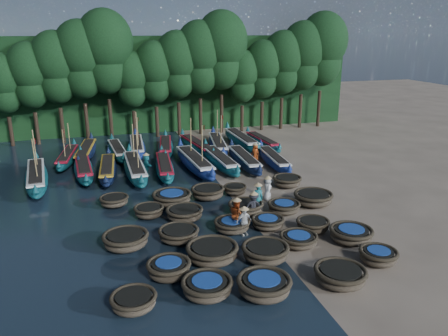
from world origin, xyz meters
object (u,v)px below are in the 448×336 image
object	(u,v)px
coracle_11	(179,234)
long_boat_1	(84,168)
long_boat_4	(165,167)
long_boat_2	(108,169)
coracle_4	(378,256)
long_boat_7	(244,160)
fisherman_4	(244,220)
coracle_0	(134,301)
long_boat_14	(197,146)
coracle_24	(287,181)
long_boat_9	(68,157)
long_boat_17	(262,142)
coracle_16	(185,213)
coracle_2	(264,286)
long_boat_6	(220,160)
fisherman_0	(268,188)
coracle_17	(246,207)
coracle_22	(208,192)
long_boat_16	(241,140)
fisherman_1	(258,197)
long_boat_13	(166,147)
fisherman_6	(255,152)
coracle_5	(169,268)
coracle_21	(172,198)
coracle_19	(313,198)
coracle_8	(299,239)
long_boat_3	(135,168)
long_boat_15	(218,145)
fisherman_2	(237,214)
long_boat_11	(117,151)
long_boat_10	(86,152)
coracle_18	(284,207)
coracle_20	(114,201)
long_boat_12	(137,147)
fisherman_5	(146,164)
long_boat_5	(195,162)
coracle_10	(126,240)
coracle_9	(351,234)
coracle_13	(268,222)
fisherman_3	(254,205)
coracle_7	(265,252)
coracle_6	(212,252)

from	to	relation	value
coracle_11	long_boat_1	bearing A→B (deg)	110.97
long_boat_4	long_boat_2	bearing A→B (deg)	176.61
coracle_4	long_boat_7	bearing A→B (deg)	93.68
long_boat_2	fisherman_4	xyz separation A→B (m)	(6.64, -12.40, 0.34)
coracle_0	long_boat_14	size ratio (longest dim) A/B	0.25
coracle_24	long_boat_9	world-z (taller)	long_boat_9
long_boat_4	long_boat_17	size ratio (longest dim) A/B	1.03
coracle_16	long_boat_9	bearing A→B (deg)	116.71
coracle_2	long_boat_4	xyz separation A→B (m)	(-1.40, 17.35, 0.04)
long_boat_6	fisherman_0	world-z (taller)	fisherman_0
coracle_17	coracle_22	distance (m)	3.44
long_boat_16	fisherman_1	xyz separation A→B (m)	(-4.02, -15.18, 0.36)
long_boat_4	long_boat_13	size ratio (longest dim) A/B	1.02
long_boat_2	fisherman_6	xyz separation A→B (m)	(12.05, 0.52, 0.30)
coracle_5	coracle_21	xyz separation A→B (m)	(1.59, 8.39, 0.02)
long_boat_6	fisherman_6	world-z (taller)	fisherman_6
coracle_19	long_boat_2	bearing A→B (deg)	141.83
coracle_4	coracle_21	size ratio (longest dim) A/B	0.78
coracle_8	coracle_11	bearing A→B (deg)	158.32
coracle_4	long_boat_3	distance (m)	19.14
long_boat_15	fisherman_2	size ratio (longest dim) A/B	4.19
coracle_11	long_boat_11	size ratio (longest dim) A/B	0.30
long_boat_2	fisherman_0	size ratio (longest dim) A/B	4.42
coracle_11	long_boat_10	world-z (taller)	long_boat_10
coracle_24	long_boat_11	xyz separation A→B (m)	(-11.00, 11.35, 0.08)
coracle_18	coracle_20	xyz separation A→B (m)	(-9.77, 3.94, -0.01)
long_boat_12	fisherman_5	bearing A→B (deg)	-85.59
long_boat_10	fisherman_2	bearing A→B (deg)	-57.43
coracle_18	long_boat_2	world-z (taller)	long_boat_2
long_boat_2	long_boat_14	bearing A→B (deg)	34.98
fisherman_0	long_boat_6	bearing A→B (deg)	13.89
long_boat_5	long_boat_15	size ratio (longest dim) A/B	1.11
coracle_5	coracle_4	bearing A→B (deg)	-9.16
coracle_10	long_boat_12	bearing A→B (deg)	82.71
long_boat_15	fisherman_2	distance (m)	16.68
coracle_2	coracle_21	world-z (taller)	coracle_2
coracle_22	coracle_18	bearing A→B (deg)	-42.44
coracle_9	long_boat_2	size ratio (longest dim) A/B	0.29
long_boat_6	long_boat_7	size ratio (longest dim) A/B	1.04
coracle_13	long_boat_3	xyz separation A→B (m)	(-6.19, 11.44, 0.22)
long_boat_1	long_boat_13	distance (m)	8.38
coracle_9	fisherman_3	size ratio (longest dim) A/B	1.24
long_boat_1	fisherman_4	xyz separation A→B (m)	(8.38, -13.12, 0.32)
coracle_13	long_boat_4	xyz separation A→B (m)	(-3.97, 11.36, 0.15)
coracle_7	coracle_19	distance (m)	7.90
coracle_16	long_boat_12	size ratio (longest dim) A/B	0.32
coracle_5	coracle_13	xyz separation A→B (m)	(6.10, 3.48, -0.07)
coracle_6	coracle_21	size ratio (longest dim) A/B	0.98
fisherman_2	coracle_9	bearing A→B (deg)	-129.22
fisherman_1	fisherman_5	xyz separation A→B (m)	(-5.61, 9.02, -0.11)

